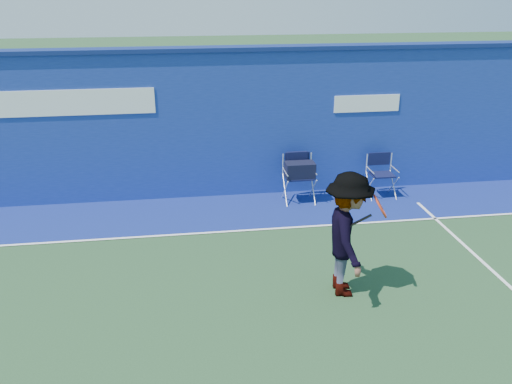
{
  "coord_description": "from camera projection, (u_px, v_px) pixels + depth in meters",
  "views": [
    {
      "loc": [
        -0.29,
        -5.73,
        4.32
      ],
      "look_at": [
        0.92,
        2.6,
        1.0
      ],
      "focal_mm": 38.0,
      "sensor_mm": 36.0,
      "label": 1
    }
  ],
  "objects": [
    {
      "name": "out_of_bounds_strip",
      "position": [
        199.0,
        214.0,
        10.67
      ],
      "size": [
        24.0,
        1.8,
        0.01
      ],
      "primitive_type": "cube",
      "color": "navy",
      "rests_on": "ground"
    },
    {
      "name": "water_bottle",
      "position": [
        343.0,
        194.0,
        11.31
      ],
      "size": [
        0.07,
        0.07,
        0.27
      ],
      "primitive_type": "cylinder",
      "color": "white",
      "rests_on": "ground"
    },
    {
      "name": "stadium_wall",
      "position": [
        194.0,
        124.0,
        11.12
      ],
      "size": [
        24.0,
        0.5,
        3.08
      ],
      "color": "navy",
      "rests_on": "ground"
    },
    {
      "name": "directors_chair_left",
      "position": [
        299.0,
        182.0,
        11.14
      ],
      "size": [
        0.59,
        0.55,
        1.0
      ],
      "color": "silver",
      "rests_on": "ground"
    },
    {
      "name": "ground",
      "position": [
        214.0,
        343.0,
        6.9
      ],
      "size": [
        80.0,
        80.0,
        0.0
      ],
      "primitive_type": "plane",
      "color": "#234325",
      "rests_on": "ground"
    },
    {
      "name": "directors_chair_right",
      "position": [
        381.0,
        184.0,
        11.45
      ],
      "size": [
        0.54,
        0.48,
        0.9
      ],
      "color": "silver",
      "rests_on": "ground"
    },
    {
      "name": "tennis_player",
      "position": [
        347.0,
        235.0,
        7.7
      ],
      "size": [
        0.94,
        1.26,
        1.86
      ],
      "color": "#EA4738",
      "rests_on": "ground"
    },
    {
      "name": "court_lines",
      "position": [
        211.0,
        315.0,
        7.45
      ],
      "size": [
        24.0,
        12.0,
        0.01
      ],
      "color": "white",
      "rests_on": "out_of_bounds_strip"
    }
  ]
}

